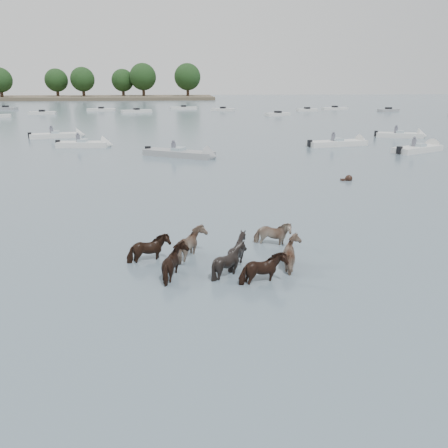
{
  "coord_description": "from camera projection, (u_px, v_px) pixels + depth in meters",
  "views": [
    {
      "loc": [
        -1.74,
        -13.31,
        5.72
      ],
      "look_at": [
        -0.33,
        1.0,
        1.1
      ],
      "focal_mm": 35.52,
      "sensor_mm": 36.0,
      "label": 1
    }
  ],
  "objects": [
    {
      "name": "motorboat_e",
      "position": [
        406.0,
        135.0,
        47.78
      ],
      "size": [
        5.48,
        3.14,
        1.92
      ],
      "rotation": [
        0.0,
        0.0,
        -0.31
      ],
      "color": "silver",
      "rests_on": "ground"
    },
    {
      "name": "motorboat_f",
      "position": [
        63.0,
        135.0,
        47.77
      ],
      "size": [
        5.85,
        2.81,
        1.92
      ],
      "rotation": [
        0.0,
        0.0,
        0.22
      ],
      "color": "silver",
      "rests_on": "ground"
    },
    {
      "name": "pony_herd",
      "position": [
        226.0,
        256.0,
        14.35
      ],
      "size": [
        6.17,
        4.21,
        1.28
      ],
      "color": "black",
      "rests_on": "ground"
    },
    {
      "name": "swimming_pony",
      "position": [
        348.0,
        179.0,
        26.94
      ],
      "size": [
        0.72,
        0.44,
        0.44
      ],
      "color": "black",
      "rests_on": "ground"
    },
    {
      "name": "motorboat_d",
      "position": [
        423.0,
        148.0,
        38.35
      ],
      "size": [
        5.59,
        3.94,
        1.92
      ],
      "rotation": [
        0.0,
        0.0,
        0.48
      ],
      "color": "silver",
      "rests_on": "ground"
    },
    {
      "name": "motorboat_a",
      "position": [
        91.0,
        144.0,
        40.82
      ],
      "size": [
        5.23,
        1.94,
        1.92
      ],
      "rotation": [
        0.0,
        0.0,
        -0.07
      ],
      "color": "silver",
      "rests_on": "ground"
    },
    {
      "name": "motorboat_c",
      "position": [
        344.0,
        143.0,
        41.77
      ],
      "size": [
        6.4,
        2.82,
        1.92
      ],
      "rotation": [
        0.0,
        0.0,
        0.21
      ],
      "color": "silver",
      "rests_on": "ground"
    },
    {
      "name": "distant_flotilla",
      "position": [
        188.0,
        111.0,
        87.14
      ],
      "size": [
        105.99,
        29.82,
        0.93
      ],
      "color": "gray",
      "rests_on": "ground"
    },
    {
      "name": "motorboat_b",
      "position": [
        188.0,
        154.0,
        35.27
      ],
      "size": [
        6.29,
        4.63,
        1.92
      ],
      "rotation": [
        0.0,
        0.0,
        -0.54
      ],
      "color": "gray",
      "rests_on": "ground"
    },
    {
      "name": "ground",
      "position": [
        237.0,
        265.0,
        14.53
      ],
      "size": [
        400.0,
        400.0,
        0.0
      ],
      "primitive_type": "plane",
      "color": "#4B5F6B",
      "rests_on": "ground"
    }
  ]
}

